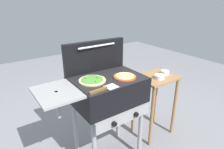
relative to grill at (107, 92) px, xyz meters
name	(u,v)px	position (x,y,z in m)	size (l,w,h in m)	color
grill	(107,92)	(0.00, 0.00, 0.00)	(0.96, 0.53, 0.90)	black
grill_lid_open	(95,56)	(0.01, 0.22, 0.30)	(0.63, 0.09, 0.30)	black
pizza_cheese	(125,76)	(0.15, -0.08, 0.15)	(0.21, 0.21, 0.04)	#C64723
pizza_veggie	(92,80)	(-0.14, 0.02, 0.15)	(0.24, 0.24, 0.03)	#E0C17F
spatula	(104,89)	(-0.15, -0.18, 0.15)	(0.26, 0.10, 0.02)	#B7BABF
prep_table	(155,94)	(0.67, 0.00, -0.22)	(0.44, 0.36, 0.76)	olive
topping_bowl_near	(160,77)	(0.65, -0.06, 0.02)	(0.11, 0.11, 0.04)	silver
topping_bowl_far	(165,73)	(0.80, -0.01, 0.02)	(0.09, 0.09, 0.04)	silver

